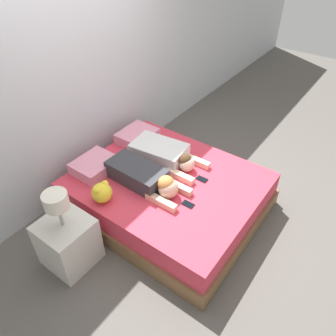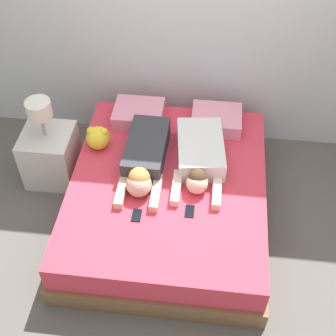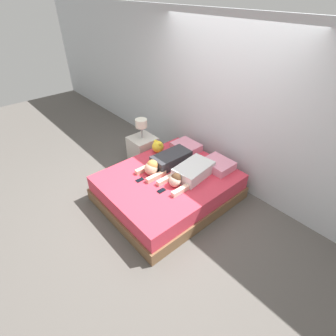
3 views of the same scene
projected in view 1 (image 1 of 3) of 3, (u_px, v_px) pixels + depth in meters
ground_plane at (168, 208)px, 3.82m from camera, size 12.00×12.00×0.00m
wall_back at (83, 78)px, 3.52m from camera, size 12.00×0.06×2.60m
bed at (168, 194)px, 3.68m from camera, size 1.66×1.97×0.45m
pillow_head_left at (95, 166)px, 3.61m from camera, size 0.45×0.38×0.13m
pillow_head_right at (137, 136)px, 4.06m from camera, size 0.45×0.38×0.13m
person_left at (146, 178)px, 3.40m from camera, size 0.35×0.92×0.24m
person_right at (165, 154)px, 3.73m from camera, size 0.45×0.90×0.20m
cell_phone_left at (188, 204)px, 3.23m from camera, size 0.07×0.12×0.01m
cell_phone_right at (202, 179)px, 3.52m from camera, size 0.07×0.12×0.01m
plush_toy at (102, 192)px, 3.21m from camera, size 0.21×0.21×0.22m
nightstand at (68, 240)px, 3.08m from camera, size 0.45×0.45×0.89m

